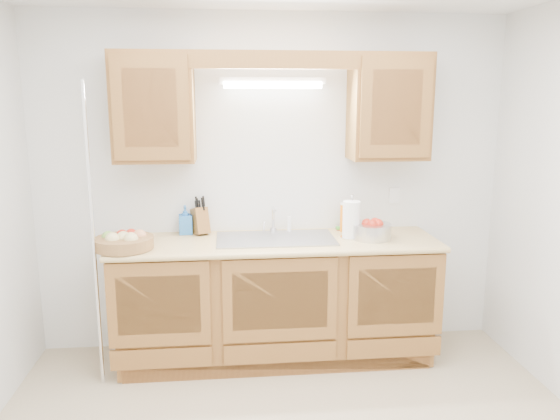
{
  "coord_description": "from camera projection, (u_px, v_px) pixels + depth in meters",
  "views": [
    {
      "loc": [
        -0.35,
        -2.55,
        1.88
      ],
      "look_at": [
        -0.01,
        0.85,
        1.19
      ],
      "focal_mm": 35.0,
      "sensor_mm": 36.0,
      "label": 1
    }
  ],
  "objects": [
    {
      "name": "room",
      "position": [
        299.0,
        232.0,
        2.65
      ],
      "size": [
        3.52,
        3.5,
        2.5
      ],
      "color": "tan",
      "rests_on": "ground"
    },
    {
      "name": "base_cabinets",
      "position": [
        276.0,
        300.0,
        3.98
      ],
      "size": [
        2.2,
        0.6,
        0.86
      ],
      "primitive_type": "cube",
      "color": "brown",
      "rests_on": "ground"
    },
    {
      "name": "countertop",
      "position": [
        276.0,
        243.0,
        3.88
      ],
      "size": [
        2.3,
        0.63,
        0.04
      ],
      "primitive_type": "cube",
      "color": "tan",
      "rests_on": "base_cabinets"
    },
    {
      "name": "upper_cabinet_left",
      "position": [
        154.0,
        108.0,
        3.75
      ],
      "size": [
        0.55,
        0.33,
        0.75
      ],
      "primitive_type": "cube",
      "color": "brown",
      "rests_on": "room"
    },
    {
      "name": "upper_cabinet_right",
      "position": [
        389.0,
        107.0,
        3.92
      ],
      "size": [
        0.55,
        0.33,
        0.75
      ],
      "primitive_type": "cube",
      "color": "brown",
      "rests_on": "room"
    },
    {
      "name": "valance",
      "position": [
        276.0,
        60.0,
        3.63
      ],
      "size": [
        2.2,
        0.05,
        0.12
      ],
      "primitive_type": "cube",
      "color": "brown",
      "rests_on": "room"
    },
    {
      "name": "fluorescent_fixture",
      "position": [
        273.0,
        83.0,
        3.88
      ],
      "size": [
        0.76,
        0.08,
        0.08
      ],
      "color": "white",
      "rests_on": "room"
    },
    {
      "name": "sink",
      "position": [
        276.0,
        249.0,
        3.91
      ],
      "size": [
        0.84,
        0.46,
        0.36
      ],
      "color": "#9E9EA3",
      "rests_on": "countertop"
    },
    {
      "name": "wire_shelf_pole",
      "position": [
        93.0,
        239.0,
        3.49
      ],
      "size": [
        0.03,
        0.03,
        2.0
      ],
      "primitive_type": "cylinder",
      "color": "silver",
      "rests_on": "ground"
    },
    {
      "name": "outlet_plate",
      "position": [
        394.0,
        196.0,
        4.22
      ],
      "size": [
        0.08,
        0.01,
        0.12
      ],
      "primitive_type": "cube",
      "color": "white",
      "rests_on": "room"
    },
    {
      "name": "fruit_basket",
      "position": [
        124.0,
        241.0,
        3.63
      ],
      "size": [
        0.5,
        0.5,
        0.12
      ],
      "rotation": [
        0.0,
        0.0,
        0.36
      ],
      "color": "olive",
      "rests_on": "countertop"
    },
    {
      "name": "knife_block",
      "position": [
        200.0,
        220.0,
        4.03
      ],
      "size": [
        0.16,
        0.19,
        0.29
      ],
      "rotation": [
        0.0,
        0.0,
        0.43
      ],
      "color": "brown",
      "rests_on": "countertop"
    },
    {
      "name": "orange_canister",
      "position": [
        345.0,
        217.0,
        4.1
      ],
      "size": [
        0.09,
        0.09,
        0.22
      ],
      "rotation": [
        0.0,
        0.0,
        0.33
      ],
      "color": "orange",
      "rests_on": "countertop"
    },
    {
      "name": "soap_bottle",
      "position": [
        185.0,
        220.0,
        4.03
      ],
      "size": [
        0.1,
        0.11,
        0.21
      ],
      "primitive_type": "imported",
      "rotation": [
        0.0,
        0.0,
        0.09
      ],
      "color": "blue",
      "rests_on": "countertop"
    },
    {
      "name": "sponge",
      "position": [
        343.0,
        229.0,
        4.17
      ],
      "size": [
        0.11,
        0.07,
        0.02
      ],
      "rotation": [
        0.0,
        0.0,
        -0.04
      ],
      "color": "#CC333F",
      "rests_on": "countertop"
    },
    {
      "name": "paper_towel",
      "position": [
        351.0,
        220.0,
        3.9
      ],
      "size": [
        0.15,
        0.15,
        0.32
      ],
      "rotation": [
        0.0,
        0.0,
        -0.21
      ],
      "color": "silver",
      "rests_on": "countertop"
    },
    {
      "name": "apple_bowl",
      "position": [
        371.0,
        230.0,
        3.9
      ],
      "size": [
        0.35,
        0.35,
        0.15
      ],
      "rotation": [
        0.0,
        0.0,
        0.27
      ],
      "color": "silver",
      "rests_on": "countertop"
    }
  ]
}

